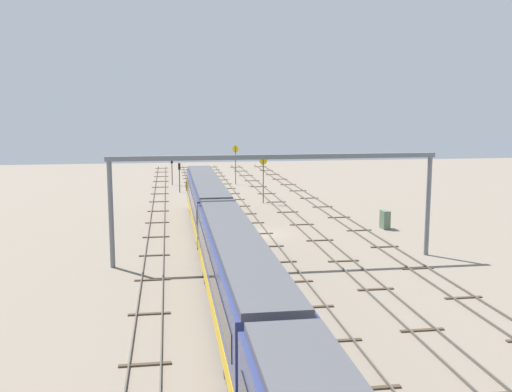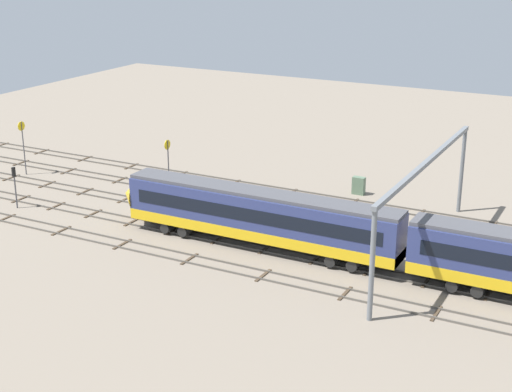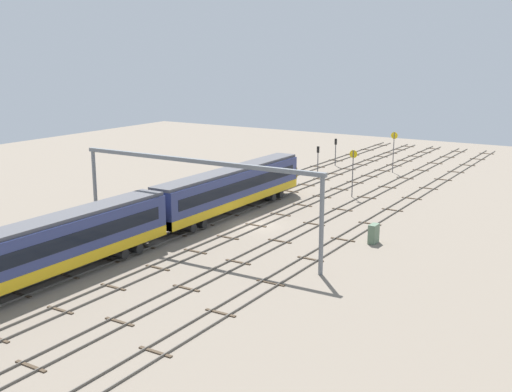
# 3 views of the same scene
# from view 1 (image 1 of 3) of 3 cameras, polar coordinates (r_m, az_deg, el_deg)

# --- Properties ---
(ground_plane) EXTENTS (142.38, 142.38, 0.00)m
(ground_plane) POSITION_cam_1_polar(r_m,az_deg,el_deg) (54.14, 0.41, -3.73)
(ground_plane) COLOR gray
(track_near_foreground) EXTENTS (126.38, 2.40, 0.16)m
(track_near_foreground) POSITION_cam_1_polar(r_m,az_deg,el_deg) (56.38, 10.05, -3.29)
(track_near_foreground) COLOR #59544C
(track_near_foreground) RESTS_ON ground
(track_second_near) EXTENTS (126.38, 2.40, 0.16)m
(track_second_near) POSITION_cam_1_polar(r_m,az_deg,el_deg) (55.06, 5.33, -3.49)
(track_second_near) COLOR #59544C
(track_second_near) RESTS_ON ground
(track_middle) EXTENTS (126.38, 2.40, 0.16)m
(track_middle) POSITION_cam_1_polar(r_m,az_deg,el_deg) (54.13, 0.41, -3.66)
(track_middle) COLOR #59544C
(track_middle) RESTS_ON ground
(track_with_train) EXTENTS (126.38, 2.40, 0.16)m
(track_with_train) POSITION_cam_1_polar(r_m,az_deg,el_deg) (53.61, -4.64, -3.82)
(track_with_train) COLOR #59544C
(track_with_train) RESTS_ON ground
(track_far_background) EXTENTS (126.38, 2.40, 0.16)m
(track_far_background) POSITION_cam_1_polar(r_m,az_deg,el_deg) (53.51, -9.76, -3.94)
(track_far_background) COLOR #59544C
(track_far_background) RESTS_ON ground
(train) EXTENTS (75.20, 3.24, 4.80)m
(train) POSITION_cam_1_polar(r_m,az_deg,el_deg) (32.32, -2.04, -7.51)
(train) COLOR navy
(train) RESTS_ON ground
(overhead_gantry) EXTENTS (0.40, 24.96, 8.16)m
(overhead_gantry) POSITION_cam_1_polar(r_m,az_deg,el_deg) (43.71, 1.98, 1.90)
(overhead_gantry) COLOR slate
(overhead_gantry) RESTS_ON ground
(speed_sign_near_foreground) EXTENTS (0.14, 0.97, 5.71)m
(speed_sign_near_foreground) POSITION_cam_1_polar(r_m,az_deg,el_deg) (70.68, 0.71, 2.26)
(speed_sign_near_foreground) COLOR #4C4C51
(speed_sign_near_foreground) RESTS_ON ground
(speed_sign_mid_trackside) EXTENTS (0.14, 1.00, 5.88)m
(speed_sign_mid_trackside) POSITION_cam_1_polar(r_m,az_deg,el_deg) (88.03, -2.01, 3.62)
(speed_sign_mid_trackside) COLOR #4C4C51
(speed_sign_mid_trackside) RESTS_ON ground
(signal_light_trackside_approach) EXTENTS (0.31, 0.32, 4.04)m
(signal_light_trackside_approach) POSITION_cam_1_polar(r_m,az_deg,el_deg) (80.53, -7.50, 2.23)
(signal_light_trackside_approach) COLOR #4C4C51
(signal_light_trackside_approach) RESTS_ON ground
(signal_light_trackside_departure) EXTENTS (0.31, 0.32, 4.15)m
(signal_light_trackside_departure) POSITION_cam_1_polar(r_m,az_deg,el_deg) (88.46, -8.22, 2.84)
(signal_light_trackside_departure) COLOR #4C4C51
(signal_light_trackside_departure) RESTS_ON ground
(relay_cabinet) EXTENTS (1.26, 0.67, 1.78)m
(relay_cabinet) POSITION_cam_1_polar(r_m,az_deg,el_deg) (57.67, 12.50, -2.26)
(relay_cabinet) COLOR #597259
(relay_cabinet) RESTS_ON ground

